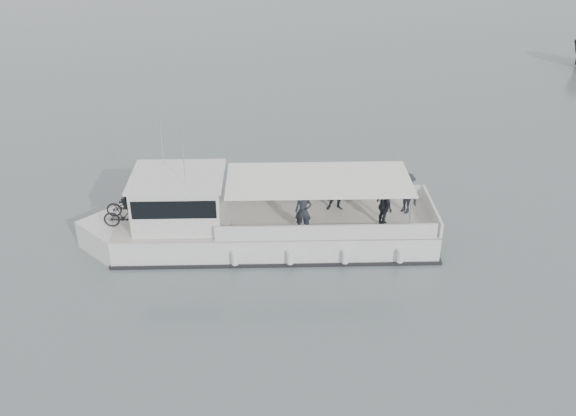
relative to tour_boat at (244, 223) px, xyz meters
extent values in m
plane|color=#515C5F|center=(-3.66, 3.11, -0.98)|extent=(1400.00, 1400.00, 0.00)
cube|color=white|center=(1.22, -0.25, -0.51)|extent=(12.92, 5.71, 1.36)
cube|color=white|center=(-4.91, 0.97, -0.51)|extent=(3.33, 3.33, 1.36)
cube|color=beige|center=(1.22, -0.25, 0.16)|extent=(12.92, 5.71, 0.06)
cube|color=black|center=(1.22, -0.25, -0.93)|extent=(13.15, 5.88, 0.19)
cube|color=white|center=(3.38, 0.96, 0.48)|extent=(8.20, 1.73, 0.63)
cube|color=white|center=(2.75, -2.19, 0.48)|extent=(8.20, 1.73, 0.63)
cube|color=white|center=(7.31, -1.46, 0.48)|extent=(0.75, 3.29, 0.63)
cube|color=white|center=(-2.46, 0.49, 1.10)|extent=(3.82, 3.41, 1.88)
cube|color=black|center=(-4.04, 0.80, 1.26)|extent=(1.08, 2.67, 1.21)
cube|color=black|center=(-2.46, 0.49, 1.41)|extent=(3.62, 3.41, 0.73)
cube|color=white|center=(-2.46, 0.49, 2.09)|extent=(4.07, 3.66, 0.10)
cube|color=white|center=(2.86, -0.57, 1.88)|extent=(7.56, 4.45, 0.08)
cylinder|color=silver|center=(-0.70, -1.35, 1.02)|extent=(0.07, 0.07, 1.72)
cylinder|color=silver|center=(-0.13, 1.51, 1.02)|extent=(0.07, 0.07, 1.72)
cylinder|color=silver|center=(5.85, -2.65, 1.02)|extent=(0.07, 0.07, 1.72)
cylinder|color=silver|center=(6.42, 0.21, 1.02)|extent=(0.07, 0.07, 1.72)
cylinder|color=silver|center=(-2.89, 1.53, 3.45)|extent=(0.04, 0.04, 2.71)
cylinder|color=silver|center=(-2.19, -0.31, 3.24)|extent=(0.04, 0.04, 2.29)
cylinder|color=silver|center=(-0.67, -1.74, -0.46)|extent=(0.29, 0.29, 0.52)
cylinder|color=silver|center=(1.38, -2.15, -0.46)|extent=(0.29, 0.29, 0.52)
cylinder|color=silver|center=(3.42, -2.55, -0.46)|extent=(0.29, 0.29, 0.52)
cylinder|color=silver|center=(5.47, -2.96, -0.46)|extent=(0.29, 0.29, 0.52)
imported|color=black|center=(-4.42, 1.30, 0.63)|extent=(1.88, 0.96, 0.94)
imported|color=black|center=(-4.58, 0.48, 0.66)|extent=(1.71, 0.78, 0.99)
imported|color=#23272F|center=(2.06, -1.37, 1.04)|extent=(0.75, 0.64, 1.75)
imported|color=#23272F|center=(3.82, -0.02, 1.04)|extent=(0.98, 0.84, 1.75)
imported|color=#23272F|center=(5.19, -1.67, 1.04)|extent=(0.58, 1.08, 1.75)
imported|color=#23272F|center=(6.42, -0.85, 1.04)|extent=(1.08, 1.30, 1.75)
camera|label=1|loc=(-3.20, -21.94, 12.72)|focal=40.00mm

